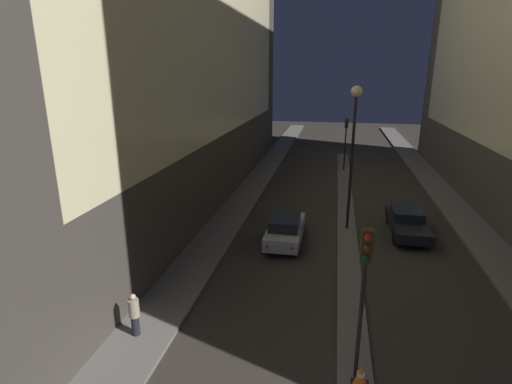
{
  "coord_description": "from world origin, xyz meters",
  "views": [
    {
      "loc": [
        -1.01,
        -5.93,
        8.8
      ],
      "look_at": [
        -6.25,
        20.68,
        0.5
      ],
      "focal_mm": 28.0,
      "sensor_mm": 36.0,
      "label": 1
    }
  ],
  "objects_px": {
    "street_lamp": "(354,127)",
    "car_right_lane": "(407,222)",
    "traffic_light_near": "(364,273)",
    "traffic_cone_far": "(361,376)",
    "car_left_lane": "(285,229)",
    "traffic_light_mid": "(346,132)",
    "pedestrian_on_left_sidewalk": "(134,314)"
  },
  "relations": [
    {
      "from": "street_lamp",
      "to": "car_right_lane",
      "type": "xyz_separation_m",
      "value": [
        3.27,
        0.12,
        -5.17
      ]
    },
    {
      "from": "traffic_light_near",
      "to": "traffic_cone_far",
      "type": "distance_m",
      "value": 3.1
    },
    {
      "from": "street_lamp",
      "to": "car_left_lane",
      "type": "xyz_separation_m",
      "value": [
        -3.27,
        -2.47,
        -5.12
      ]
    },
    {
      "from": "traffic_light_mid",
      "to": "traffic_cone_far",
      "type": "distance_m",
      "value": 26.67
    },
    {
      "from": "car_left_lane",
      "to": "pedestrian_on_left_sidewalk",
      "type": "height_order",
      "value": "pedestrian_on_left_sidewalk"
    },
    {
      "from": "street_lamp",
      "to": "car_left_lane",
      "type": "bearing_deg",
      "value": -142.99
    },
    {
      "from": "car_left_lane",
      "to": "traffic_light_mid",
      "type": "bearing_deg",
      "value": 78.96
    },
    {
      "from": "traffic_light_near",
      "to": "car_right_lane",
      "type": "distance_m",
      "value": 12.73
    },
    {
      "from": "traffic_cone_far",
      "to": "car_right_lane",
      "type": "height_order",
      "value": "car_right_lane"
    },
    {
      "from": "car_left_lane",
      "to": "car_right_lane",
      "type": "height_order",
      "value": "car_left_lane"
    },
    {
      "from": "traffic_light_near",
      "to": "car_left_lane",
      "type": "xyz_separation_m",
      "value": [
        -3.27,
        9.38,
        -2.79
      ]
    },
    {
      "from": "street_lamp",
      "to": "pedestrian_on_left_sidewalk",
      "type": "distance_m",
      "value": 14.31
    },
    {
      "from": "traffic_cone_far",
      "to": "pedestrian_on_left_sidewalk",
      "type": "height_order",
      "value": "pedestrian_on_left_sidewalk"
    },
    {
      "from": "car_left_lane",
      "to": "car_right_lane",
      "type": "bearing_deg",
      "value": 21.6
    },
    {
      "from": "traffic_cone_far",
      "to": "car_right_lane",
      "type": "bearing_deg",
      "value": 75.64
    },
    {
      "from": "street_lamp",
      "to": "pedestrian_on_left_sidewalk",
      "type": "height_order",
      "value": "street_lamp"
    },
    {
      "from": "car_right_lane",
      "to": "car_left_lane",
      "type": "bearing_deg",
      "value": -158.4
    },
    {
      "from": "traffic_light_mid",
      "to": "pedestrian_on_left_sidewalk",
      "type": "relative_size",
      "value": 3.03
    },
    {
      "from": "car_right_lane",
      "to": "pedestrian_on_left_sidewalk",
      "type": "bearing_deg",
      "value": -132.69
    },
    {
      "from": "car_left_lane",
      "to": "pedestrian_on_left_sidewalk",
      "type": "xyz_separation_m",
      "value": [
        -4.0,
        -8.84,
        0.2
      ]
    },
    {
      "from": "street_lamp",
      "to": "traffic_light_mid",
      "type": "bearing_deg",
      "value": 90.0
    },
    {
      "from": "traffic_light_mid",
      "to": "street_lamp",
      "type": "bearing_deg",
      "value": -90.0
    },
    {
      "from": "traffic_light_mid",
      "to": "car_right_lane",
      "type": "bearing_deg",
      "value": -77.0
    },
    {
      "from": "car_right_lane",
      "to": "traffic_light_mid",
      "type": "bearing_deg",
      "value": 103.0
    },
    {
      "from": "traffic_light_mid",
      "to": "pedestrian_on_left_sidewalk",
      "type": "distance_m",
      "value": 26.74
    },
    {
      "from": "traffic_light_near",
      "to": "traffic_light_mid",
      "type": "xyz_separation_m",
      "value": [
        0.0,
        26.15,
        0.0
      ]
    },
    {
      "from": "traffic_light_mid",
      "to": "car_right_lane",
      "type": "height_order",
      "value": "traffic_light_mid"
    },
    {
      "from": "traffic_light_near",
      "to": "traffic_light_mid",
      "type": "relative_size",
      "value": 1.0
    },
    {
      "from": "traffic_light_near",
      "to": "pedestrian_on_left_sidewalk",
      "type": "relative_size",
      "value": 3.03
    },
    {
      "from": "traffic_light_near",
      "to": "traffic_cone_far",
      "type": "relative_size",
      "value": 6.5
    },
    {
      "from": "street_lamp",
      "to": "pedestrian_on_left_sidewalk",
      "type": "relative_size",
      "value": 5.12
    },
    {
      "from": "car_right_lane",
      "to": "pedestrian_on_left_sidewalk",
      "type": "xyz_separation_m",
      "value": [
        -10.54,
        -11.43,
        0.25
      ]
    }
  ]
}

